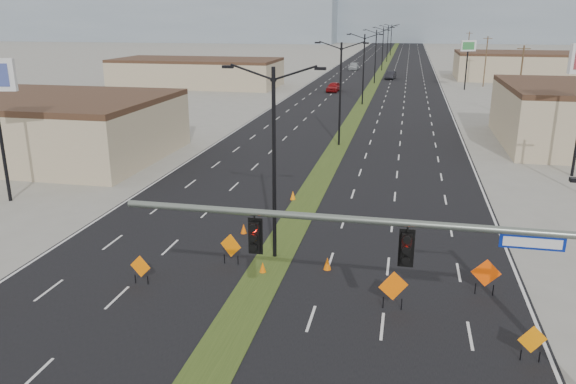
% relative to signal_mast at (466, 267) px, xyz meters
% --- Properties ---
extents(road_surface, '(25.00, 400.00, 0.02)m').
position_rel_signal_mast_xyz_m(road_surface, '(-8.56, 98.00, -4.79)').
color(road_surface, black).
rests_on(road_surface, ground).
extents(median_strip, '(2.00, 400.00, 0.04)m').
position_rel_signal_mast_xyz_m(median_strip, '(-8.56, 98.00, -4.79)').
color(median_strip, '#2E4117').
rests_on(median_strip, ground).
extents(building_sw_far, '(30.00, 14.00, 4.50)m').
position_rel_signal_mast_xyz_m(building_sw_far, '(-40.56, 83.00, -2.54)').
color(building_sw_far, tan).
rests_on(building_sw_far, ground).
extents(building_se_far, '(44.00, 16.00, 5.00)m').
position_rel_signal_mast_xyz_m(building_se_far, '(29.44, 108.00, -2.29)').
color(building_se_far, tan).
rests_on(building_se_far, ground).
extents(mesa_west, '(180.00, 50.00, 22.00)m').
position_rel_signal_mast_xyz_m(mesa_west, '(-128.56, 278.00, 6.21)').
color(mesa_west, gray).
rests_on(mesa_west, ground).
extents(mesa_center, '(220.00, 50.00, 28.00)m').
position_rel_signal_mast_xyz_m(mesa_center, '(31.44, 298.00, 9.21)').
color(mesa_center, gray).
rests_on(mesa_center, ground).
extents(mesa_backdrop, '(140.00, 50.00, 32.00)m').
position_rel_signal_mast_xyz_m(mesa_backdrop, '(-38.56, 318.00, 11.21)').
color(mesa_backdrop, gray).
rests_on(mesa_backdrop, ground).
extents(signal_mast, '(16.30, 0.60, 8.00)m').
position_rel_signal_mast_xyz_m(signal_mast, '(0.00, 0.00, 0.00)').
color(signal_mast, slate).
rests_on(signal_mast, ground).
extents(streetlight_0, '(5.15, 0.24, 10.02)m').
position_rel_signal_mast_xyz_m(streetlight_0, '(-8.56, 10.00, 0.63)').
color(streetlight_0, black).
rests_on(streetlight_0, ground).
extents(streetlight_1, '(5.15, 0.24, 10.02)m').
position_rel_signal_mast_xyz_m(streetlight_1, '(-8.56, 38.00, 0.63)').
color(streetlight_1, black).
rests_on(streetlight_1, ground).
extents(streetlight_2, '(5.15, 0.24, 10.02)m').
position_rel_signal_mast_xyz_m(streetlight_2, '(-8.56, 66.00, 0.63)').
color(streetlight_2, black).
rests_on(streetlight_2, ground).
extents(streetlight_3, '(5.15, 0.24, 10.02)m').
position_rel_signal_mast_xyz_m(streetlight_3, '(-8.56, 94.00, 0.63)').
color(streetlight_3, black).
rests_on(streetlight_3, ground).
extents(streetlight_4, '(5.15, 0.24, 10.02)m').
position_rel_signal_mast_xyz_m(streetlight_4, '(-8.56, 122.00, 0.63)').
color(streetlight_4, black).
rests_on(streetlight_4, ground).
extents(streetlight_5, '(5.15, 0.24, 10.02)m').
position_rel_signal_mast_xyz_m(streetlight_5, '(-8.56, 150.00, 0.63)').
color(streetlight_5, black).
rests_on(streetlight_5, ground).
extents(streetlight_6, '(5.15, 0.24, 10.02)m').
position_rel_signal_mast_xyz_m(streetlight_6, '(-8.56, 178.00, 0.63)').
color(streetlight_6, black).
rests_on(streetlight_6, ground).
extents(utility_pole_1, '(1.60, 0.20, 9.00)m').
position_rel_signal_mast_xyz_m(utility_pole_1, '(11.44, 58.00, -0.12)').
color(utility_pole_1, '#4C3823').
rests_on(utility_pole_1, ground).
extents(utility_pole_2, '(1.60, 0.20, 9.00)m').
position_rel_signal_mast_xyz_m(utility_pole_2, '(11.44, 93.00, -0.12)').
color(utility_pole_2, '#4C3823').
rests_on(utility_pole_2, ground).
extents(utility_pole_3, '(1.60, 0.20, 9.00)m').
position_rel_signal_mast_xyz_m(utility_pole_3, '(11.44, 128.00, -0.12)').
color(utility_pole_3, '#4C3823').
rests_on(utility_pole_3, ground).
extents(car_left, '(2.31, 4.88, 1.61)m').
position_rel_signal_mast_xyz_m(car_left, '(-14.64, 79.91, -3.99)').
color(car_left, maroon).
rests_on(car_left, ground).
extents(car_mid, '(2.26, 4.98, 1.58)m').
position_rel_signal_mast_xyz_m(car_mid, '(-5.78, 102.75, -4.00)').
color(car_mid, black).
rests_on(car_mid, ground).
extents(car_far, '(2.29, 5.48, 1.58)m').
position_rel_signal_mast_xyz_m(car_far, '(-15.36, 122.66, -4.00)').
color(car_far, '#A8AEB1').
rests_on(car_far, ground).
extents(construction_sign_1, '(1.10, 0.21, 1.48)m').
position_rel_signal_mast_xyz_m(construction_sign_1, '(-14.09, 5.56, -3.93)').
color(construction_sign_1, orange).
rests_on(construction_sign_1, ground).
extents(construction_sign_2, '(1.21, 0.43, 1.68)m').
position_rel_signal_mast_xyz_m(construction_sign_2, '(-10.56, 8.62, -3.80)').
color(construction_sign_2, orange).
rests_on(construction_sign_2, ground).
extents(construction_sign_3, '(1.27, 0.57, 1.81)m').
position_rel_signal_mast_xyz_m(construction_sign_3, '(-2.21, 5.57, -3.72)').
color(construction_sign_3, '#EE5F05').
rests_on(construction_sign_3, ground).
extents(construction_sign_4, '(1.34, 0.06, 1.79)m').
position_rel_signal_mast_xyz_m(construction_sign_4, '(1.90, 7.80, -3.74)').
color(construction_sign_4, '#F74905').
rests_on(construction_sign_4, ground).
extents(construction_sign_5, '(1.10, 0.33, 1.50)m').
position_rel_signal_mast_xyz_m(construction_sign_5, '(2.94, 2.65, -3.91)').
color(construction_sign_5, orange).
rests_on(construction_sign_5, ground).
extents(cone_0, '(0.40, 0.40, 0.61)m').
position_rel_signal_mast_xyz_m(cone_0, '(-11.14, 12.92, -4.49)').
color(cone_0, '#E95B04').
rests_on(cone_0, ground).
extents(cone_1, '(0.47, 0.47, 0.59)m').
position_rel_signal_mast_xyz_m(cone_1, '(-8.69, 7.95, -4.50)').
color(cone_1, '#E36204').
rests_on(cone_1, ground).
extents(cone_2, '(0.53, 0.53, 0.67)m').
position_rel_signal_mast_xyz_m(cone_2, '(-5.58, 9.00, -4.46)').
color(cone_2, '#E66104').
rests_on(cone_2, ground).
extents(cone_3, '(0.51, 0.51, 0.66)m').
position_rel_signal_mast_xyz_m(cone_3, '(-9.56, 19.83, -4.46)').
color(cone_3, orange).
rests_on(cone_3, ground).
extents(pole_sign_east_far, '(2.67, 1.44, 8.48)m').
position_rel_signal_mast_xyz_m(pole_sign_east_far, '(7.66, 87.31, 2.06)').
color(pole_sign_east_far, black).
rests_on(pole_sign_east_far, ground).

